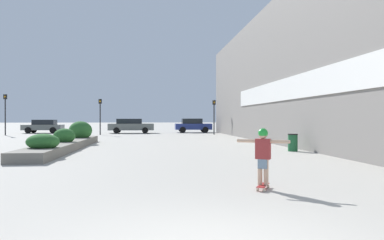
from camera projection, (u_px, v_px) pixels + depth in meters
The scene contains 12 objects.
building_wall_right at pixel (280, 71), 22.29m from camera, with size 0.67×40.84×8.82m.
planter_box at pixel (68, 141), 19.34m from camera, with size 1.39×12.86×1.39m.
skateboard at pixel (263, 186), 8.13m from camera, with size 0.45×0.64×0.10m.
skateboarder at pixel (263, 151), 8.13m from camera, with size 1.05×0.62×1.24m.
trash_bin at pixel (293, 142), 17.70m from camera, with size 0.47×0.47×0.83m.
car_leftmost at pixel (44, 126), 40.12m from camera, with size 4.06×2.04×1.44m.
car_center_left at pixel (131, 126), 39.85m from camera, with size 4.78×1.95×1.54m.
car_center_right at pixel (193, 125), 41.78m from camera, with size 4.03×1.94×1.56m.
car_rightmost at pixel (283, 126), 41.61m from camera, with size 4.14×1.99×1.49m.
traffic_light_left at pixel (100, 110), 35.59m from camera, with size 0.28×0.30×3.43m.
traffic_light_right at pixel (214, 111), 36.48m from camera, with size 0.28×0.30×3.36m.
traffic_light_far_left at pixel (5, 108), 34.70m from camera, with size 0.28×0.30×3.82m.
Camera 1 is at (-0.71, -4.28, 1.54)m, focal length 35.00 mm.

